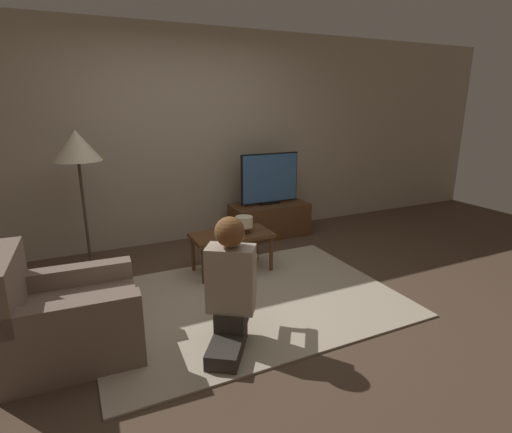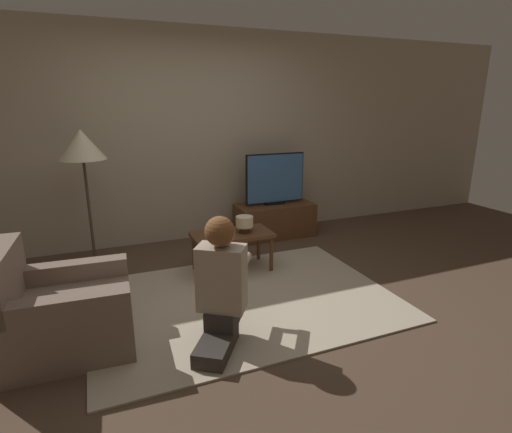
% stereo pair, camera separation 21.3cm
% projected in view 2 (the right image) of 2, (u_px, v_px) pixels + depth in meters
% --- Properties ---
extents(ground_plane, '(10.00, 10.00, 0.00)m').
position_uv_depth(ground_plane, '(244.00, 300.00, 3.60)').
color(ground_plane, brown).
extents(wall_back, '(10.00, 0.06, 2.60)m').
position_uv_depth(wall_back, '(188.00, 138.00, 4.96)').
color(wall_back, tan).
rests_on(wall_back, ground_plane).
extents(rug, '(2.64, 1.89, 0.02)m').
position_uv_depth(rug, '(244.00, 300.00, 3.60)').
color(rug, '#BCAD93').
rests_on(rug, ground_plane).
extents(tv_stand, '(1.02, 0.47, 0.44)m').
position_uv_depth(tv_stand, '(275.00, 220.00, 5.29)').
color(tv_stand, brown).
rests_on(tv_stand, ground_plane).
extents(tv, '(0.80, 0.08, 0.66)m').
position_uv_depth(tv, '(275.00, 179.00, 5.14)').
color(tv, black).
rests_on(tv, tv_stand).
extents(coffee_table, '(0.82, 0.43, 0.42)m').
position_uv_depth(coffee_table, '(232.00, 238.00, 4.13)').
color(coffee_table, brown).
rests_on(coffee_table, ground_plane).
extents(floor_lamp, '(0.47, 0.47, 1.47)m').
position_uv_depth(floor_lamp, '(82.00, 150.00, 4.03)').
color(floor_lamp, '#4C4233').
rests_on(floor_lamp, ground_plane).
extents(armchair, '(0.92, 0.79, 0.80)m').
position_uv_depth(armchair, '(61.00, 315.00, 2.84)').
color(armchair, '#7A6656').
rests_on(armchair, ground_plane).
extents(person_kneeling, '(0.65, 0.80, 0.96)m').
position_uv_depth(person_kneeling, '(221.00, 280.00, 2.85)').
color(person_kneeling, '#332D28').
rests_on(person_kneeling, rug).
extents(table_lamp, '(0.18, 0.18, 0.17)m').
position_uv_depth(table_lamp, '(245.00, 223.00, 4.12)').
color(table_lamp, '#4C3823').
rests_on(table_lamp, coffee_table).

